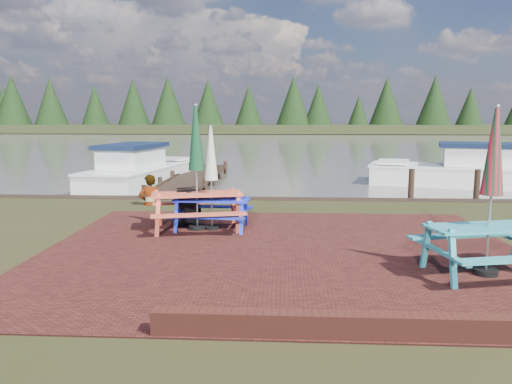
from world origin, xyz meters
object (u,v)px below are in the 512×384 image
at_px(boat_near, 464,172).
at_px(person, 149,175).
at_px(boat_jetty, 140,172).
at_px(picnic_table_blue, 212,194).
at_px(jetty, 194,177).
at_px(chalkboard, 188,207).
at_px(picnic_table_teal, 489,218).
at_px(picnic_table_red, 197,187).

bearing_deg(boat_near, person, 133.98).
distance_m(boat_jetty, person, 5.29).
xyz_separation_m(picnic_table_blue, boat_near, (8.61, 8.85, -0.46)).
bearing_deg(jetty, boat_near, 1.87).
relative_size(boat_near, person, 4.13).
height_order(picnic_table_blue, boat_near, picnic_table_blue).
height_order(picnic_table_blue, boat_jetty, picnic_table_blue).
xyz_separation_m(jetty, boat_jetty, (-2.01, -0.52, 0.24)).
bearing_deg(chalkboard, boat_jetty, 80.32).
xyz_separation_m(boat_jetty, boat_near, (12.56, 0.87, -0.00)).
bearing_deg(person, picnic_table_blue, 104.03).
xyz_separation_m(picnic_table_teal, boat_jetty, (-8.81, 10.92, -0.59)).
relative_size(picnic_table_blue, chalkboard, 2.64).
bearing_deg(jetty, picnic_table_blue, -77.20).
bearing_deg(boat_jetty, picnic_table_blue, -53.23).
distance_m(picnic_table_teal, boat_jetty, 14.04).
bearing_deg(chalkboard, person, 88.36).
height_order(picnic_table_red, person, picnic_table_red).
relative_size(chalkboard, person, 0.50).
height_order(picnic_table_blue, person, picnic_table_blue).
xyz_separation_m(chalkboard, person, (-1.62, 2.61, 0.42)).
xyz_separation_m(chalkboard, boat_jetty, (-3.34, 7.58, -0.10)).
relative_size(picnic_table_teal, jetty, 0.30).
height_order(picnic_table_teal, picnic_table_blue, picnic_table_teal).
bearing_deg(picnic_table_teal, boat_near, 59.42).
bearing_deg(picnic_table_red, picnic_table_blue, -8.81).
distance_m(picnic_table_blue, boat_jetty, 8.91).
relative_size(picnic_table_blue, jetty, 0.25).
bearing_deg(boat_jetty, picnic_table_red, -55.19).
relative_size(chalkboard, boat_jetty, 0.13).
bearing_deg(boat_near, jetty, 107.54).
relative_size(picnic_table_teal, picnic_table_blue, 1.16).
bearing_deg(picnic_table_red, boat_near, 31.72).
bearing_deg(picnic_table_red, picnic_table_teal, -42.44).
distance_m(picnic_table_blue, chalkboard, 0.81).
height_order(picnic_table_red, boat_jetty, picnic_table_red).
bearing_deg(jetty, picnic_table_red, -79.32).
distance_m(chalkboard, jetty, 8.22).
height_order(picnic_table_red, jetty, picnic_table_red).
distance_m(jetty, boat_jetty, 2.09).
relative_size(picnic_table_teal, person, 1.54).
height_order(jetty, person, person).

